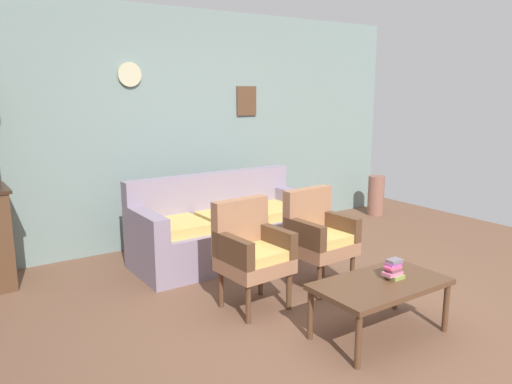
{
  "coord_description": "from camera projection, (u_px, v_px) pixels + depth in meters",
  "views": [
    {
      "loc": [
        -2.56,
        -2.75,
        1.8
      ],
      "look_at": [
        0.01,
        1.06,
        0.85
      ],
      "focal_mm": 35.14,
      "sensor_mm": 36.0,
      "label": 1
    }
  ],
  "objects": [
    {
      "name": "book_stack_on_table",
      "position": [
        394.0,
        270.0,
        3.7
      ],
      "size": [
        0.15,
        0.11,
        0.14
      ],
      "color": "#849A46",
      "rests_on": "coffee_table"
    },
    {
      "name": "coffee_table",
      "position": [
        380.0,
        287.0,
        3.66
      ],
      "size": [
        1.0,
        0.56,
        0.42
      ],
      "color": "brown",
      "rests_on": "ground"
    },
    {
      "name": "wall_back_with_decor",
      "position": [
        180.0,
        128.0,
        5.86
      ],
      "size": [
        6.4,
        0.09,
        2.7
      ],
      "color": "gray",
      "rests_on": "ground"
    },
    {
      "name": "floral_couch",
      "position": [
        224.0,
        230.0,
        5.34
      ],
      "size": [
        1.97,
        0.81,
        0.9
      ],
      "color": "gray",
      "rests_on": "ground"
    },
    {
      "name": "armchair_near_cabinet",
      "position": [
        318.0,
        234.0,
        4.57
      ],
      "size": [
        0.55,
        0.52,
        0.9
      ],
      "color": "#9E6B4C",
      "rests_on": "ground"
    },
    {
      "name": "floor_vase_by_wall",
      "position": [
        376.0,
        195.0,
        7.25
      ],
      "size": [
        0.23,
        0.23,
        0.57
      ],
      "primitive_type": "cylinder",
      "color": "#8B5A4A",
      "rests_on": "ground"
    },
    {
      "name": "ground_plane",
      "position": [
        329.0,
        318.0,
        4.0
      ],
      "size": [
        7.68,
        7.68,
        0.0
      ],
      "primitive_type": "plane",
      "color": "brown"
    },
    {
      "name": "armchair_row_middle",
      "position": [
        251.0,
        249.0,
        4.13
      ],
      "size": [
        0.55,
        0.52,
        0.9
      ],
      "color": "#9E6B4C",
      "rests_on": "ground"
    }
  ]
}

